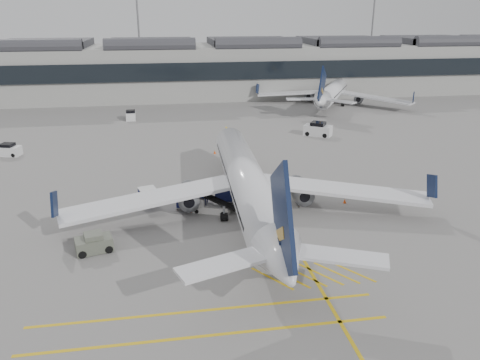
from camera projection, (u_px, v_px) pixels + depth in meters
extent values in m
plane|color=gray|center=(171.00, 241.00, 38.74)|extent=(220.00, 220.00, 0.00)
cube|color=#9E9E99|center=(162.00, 71.00, 103.74)|extent=(200.00, 20.00, 11.00)
cube|color=black|center=(162.00, 72.00, 93.93)|extent=(200.00, 0.50, 3.60)
cube|color=#38383D|center=(160.00, 42.00, 101.64)|extent=(200.00, 18.00, 1.40)
cylinder|color=slate|center=(139.00, 36.00, 113.61)|extent=(0.44, 0.44, 25.00)
cylinder|color=slate|center=(372.00, 34.00, 122.73)|extent=(0.44, 0.44, 25.00)
cube|color=gold|center=(264.00, 191.00, 49.54)|extent=(0.25, 60.00, 0.01)
cylinder|color=white|center=(246.00, 180.00, 44.02)|extent=(4.47, 28.20, 3.52)
cone|color=white|center=(228.00, 138.00, 58.88)|extent=(3.65, 3.86, 3.52)
cone|color=white|center=(283.00, 264.00, 28.68)|extent=(3.67, 4.61, 3.52)
cube|color=white|center=(150.00, 199.00, 41.92)|extent=(16.23, 7.65, 0.33)
cube|color=white|center=(341.00, 190.00, 44.07)|extent=(16.12, 8.60, 0.33)
cylinder|color=slate|center=(189.00, 196.00, 44.31)|extent=(2.08, 3.44, 1.97)
cylinder|color=slate|center=(300.00, 191.00, 45.62)|extent=(2.08, 3.44, 1.97)
cube|color=#0B1633|center=(283.00, 221.00, 28.32)|extent=(0.52, 7.13, 7.84)
cylinder|color=black|center=(233.00, 171.00, 54.97)|extent=(0.28, 0.61, 0.60)
cylinder|color=black|center=(224.00, 217.00, 42.42)|extent=(0.68, 0.77, 0.75)
cylinder|color=black|center=(275.00, 214.00, 42.99)|extent=(0.68, 0.77, 0.75)
cylinder|color=white|center=(334.00, 90.00, 95.86)|extent=(15.64, 24.49, 3.29)
cone|color=white|center=(345.00, 81.00, 109.01)|extent=(4.57, 4.65, 3.29)
cone|color=white|center=(321.00, 101.00, 82.29)|extent=(4.91, 5.26, 3.29)
cube|color=white|center=(293.00, 93.00, 97.62)|extent=(15.18, 5.96, 0.31)
cube|color=white|center=(375.00, 98.00, 92.32)|extent=(12.41, 13.03, 0.31)
cylinder|color=slate|center=(310.00, 96.00, 98.34)|extent=(3.13, 3.64, 1.83)
cylinder|color=slate|center=(359.00, 98.00, 95.10)|extent=(3.13, 3.64, 1.83)
cube|color=#0B1633|center=(322.00, 87.00, 81.93)|extent=(3.47, 5.93, 7.32)
cylinder|color=black|center=(341.00, 95.00, 105.59)|extent=(0.49, 0.61, 0.56)
cylinder|color=black|center=(321.00, 103.00, 95.44)|extent=(0.87, 0.91, 0.70)
cylinder|color=black|center=(343.00, 105.00, 94.05)|extent=(0.87, 0.91, 0.70)
cube|color=silver|center=(211.00, 209.00, 44.35)|extent=(3.72, 2.51, 0.64)
cube|color=black|center=(221.00, 202.00, 43.93)|extent=(3.24, 2.03, 1.35)
cube|color=silver|center=(201.00, 202.00, 44.32)|extent=(1.19, 1.40, 0.82)
cylinder|color=black|center=(197.00, 211.00, 44.04)|extent=(0.43, 0.30, 0.40)
cylinder|color=black|center=(200.00, 206.00, 45.22)|extent=(0.43, 0.30, 0.40)
cylinder|color=black|center=(223.00, 213.00, 43.56)|extent=(0.43, 0.30, 0.40)
cylinder|color=black|center=(226.00, 208.00, 44.74)|extent=(0.43, 0.30, 0.40)
cube|color=gray|center=(224.00, 200.00, 46.77)|extent=(2.06, 1.77, 0.13)
cube|color=#141A50|center=(224.00, 192.00, 46.47)|extent=(1.88, 1.70, 1.59)
cube|color=silver|center=(223.00, 184.00, 46.19)|extent=(1.95, 1.76, 0.11)
cylinder|color=black|center=(216.00, 203.00, 46.21)|extent=(0.25, 0.14, 0.24)
cylinder|color=black|center=(216.00, 198.00, 47.34)|extent=(0.25, 0.14, 0.24)
cylinder|color=black|center=(231.00, 203.00, 46.25)|extent=(0.25, 0.14, 0.24)
cylinder|color=black|center=(231.00, 198.00, 47.38)|extent=(0.25, 0.14, 0.24)
cube|color=gray|center=(198.00, 206.00, 45.15)|extent=(2.17, 1.94, 0.13)
cube|color=#141A50|center=(198.00, 198.00, 44.86)|extent=(2.00, 1.85, 1.56)
cube|color=silver|center=(198.00, 190.00, 44.58)|extent=(2.06, 1.91, 0.11)
cylinder|color=black|center=(189.00, 209.00, 44.70)|extent=(0.26, 0.17, 0.24)
cylinder|color=black|center=(192.00, 205.00, 45.81)|extent=(0.26, 0.17, 0.24)
cylinder|color=black|center=(205.00, 210.00, 44.55)|extent=(0.26, 0.17, 0.24)
cylinder|color=black|center=(207.00, 205.00, 45.65)|extent=(0.26, 0.17, 0.24)
cube|color=gray|center=(186.00, 207.00, 45.19)|extent=(2.04, 1.87, 0.12)
cube|color=#141A50|center=(186.00, 199.00, 44.92)|extent=(1.89, 1.77, 1.42)
cube|color=silver|center=(185.00, 192.00, 44.67)|extent=(1.95, 1.83, 0.10)
cylinder|color=black|center=(178.00, 209.00, 44.83)|extent=(0.24, 0.17, 0.22)
cylinder|color=black|center=(181.00, 205.00, 45.83)|extent=(0.24, 0.17, 0.22)
cylinder|color=black|center=(191.00, 210.00, 44.59)|extent=(0.24, 0.17, 0.22)
cylinder|color=black|center=(195.00, 206.00, 45.59)|extent=(0.24, 0.17, 0.22)
cube|color=gray|center=(148.00, 203.00, 45.93)|extent=(2.01, 1.81, 0.12)
cube|color=#141A50|center=(148.00, 196.00, 45.66)|extent=(1.85, 1.72, 1.45)
cube|color=silver|center=(147.00, 189.00, 45.41)|extent=(1.92, 1.78, 0.10)
cylinder|color=black|center=(143.00, 207.00, 45.21)|extent=(0.24, 0.16, 0.22)
cylinder|color=black|center=(140.00, 203.00, 46.14)|extent=(0.24, 0.16, 0.22)
cylinder|color=black|center=(157.00, 205.00, 45.77)|extent=(0.24, 0.16, 0.22)
cylinder|color=black|center=(154.00, 201.00, 46.70)|extent=(0.24, 0.16, 0.22)
imported|color=orange|center=(239.00, 188.00, 47.87)|extent=(0.83, 0.73, 1.91)
imported|color=#FE570D|center=(192.00, 202.00, 44.05)|extent=(1.23, 1.21, 1.99)
cube|color=#575C4E|center=(94.00, 244.00, 36.90)|extent=(3.13, 2.34, 1.12)
cube|color=#575C4E|center=(93.00, 237.00, 36.67)|extent=(1.64, 1.64, 0.56)
cylinder|color=black|center=(82.00, 254.00, 35.99)|extent=(0.68, 0.43, 0.63)
cylinder|color=black|center=(80.00, 246.00, 37.23)|extent=(0.68, 0.43, 0.63)
cylinder|color=black|center=(109.00, 249.00, 36.77)|extent=(0.68, 0.43, 0.63)
cylinder|color=black|center=(106.00, 241.00, 38.02)|extent=(0.68, 0.43, 0.63)
cone|color=#F24C0A|center=(215.00, 152.00, 62.62)|extent=(0.32, 0.32, 0.45)
cone|color=#F24C0A|center=(345.00, 201.00, 46.40)|extent=(0.32, 0.32, 0.44)
cube|color=silver|center=(8.00, 151.00, 61.70)|extent=(3.49, 2.35, 1.24)
cube|color=black|center=(7.00, 145.00, 61.44)|extent=(1.92, 1.86, 0.53)
cylinder|color=black|center=(4.00, 152.00, 62.58)|extent=(0.56, 0.32, 0.53)
cylinder|color=black|center=(13.00, 155.00, 61.06)|extent=(0.56, 0.32, 0.53)
cylinder|color=black|center=(19.00, 152.00, 62.39)|extent=(0.56, 0.32, 0.53)
cube|color=silver|center=(131.00, 116.00, 82.38)|extent=(1.75, 3.30, 1.26)
cube|color=black|center=(131.00, 112.00, 82.12)|extent=(1.59, 1.68, 0.54)
cylinder|color=black|center=(135.00, 119.00, 81.64)|extent=(0.22, 0.55, 0.54)
cylinder|color=black|center=(127.00, 120.00, 81.37)|extent=(0.22, 0.55, 0.54)
cylinder|color=black|center=(135.00, 117.00, 83.63)|extent=(0.22, 0.55, 0.54)
cylinder|color=black|center=(127.00, 117.00, 83.36)|extent=(0.22, 0.55, 0.54)
cube|color=silver|center=(318.00, 130.00, 71.62)|extent=(4.53, 3.99, 1.59)
cube|color=black|center=(318.00, 124.00, 71.29)|extent=(2.78, 2.75, 0.68)
cylinder|color=black|center=(307.00, 134.00, 71.53)|extent=(0.70, 0.59, 0.68)
cylinder|color=black|center=(311.00, 131.00, 73.09)|extent=(0.70, 0.59, 0.68)
cylinder|color=black|center=(325.00, 136.00, 70.45)|extent=(0.70, 0.59, 0.68)
cylinder|color=black|center=(328.00, 133.00, 72.00)|extent=(0.70, 0.59, 0.68)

